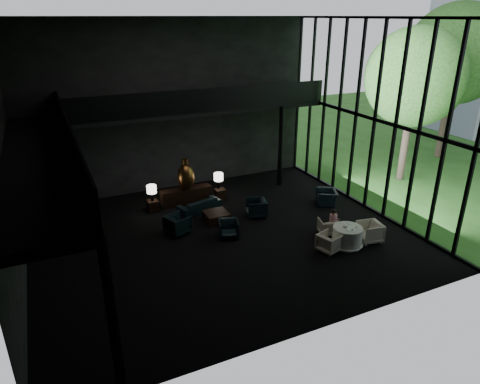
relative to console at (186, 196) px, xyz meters
name	(u,v)px	position (x,y,z in m)	size (l,w,h in m)	color
floor	(224,237)	(0.28, -3.71, -0.37)	(14.00, 12.00, 0.02)	black
ceiling	(220,16)	(0.28, -3.71, 7.63)	(14.00, 12.00, 0.02)	black
wall_back	(173,107)	(0.28, 2.29, 3.63)	(14.00, 0.04, 8.00)	black
wall_front	(319,198)	(0.28, -9.71, 3.63)	(14.00, 0.04, 8.00)	black
wall_left	(1,165)	(-6.72, -3.71, 3.63)	(0.04, 12.00, 8.00)	black
curtain_wall	(375,119)	(7.23, -3.71, 3.63)	(0.20, 12.00, 8.00)	black
mezzanine_left	(38,160)	(-5.72, -3.71, 3.63)	(2.00, 12.00, 0.25)	black
mezzanine_back	(200,109)	(1.28, 1.29, 3.63)	(12.00, 2.00, 0.25)	black
railing_left	(70,137)	(-4.72, -3.71, 4.23)	(0.06, 12.00, 1.00)	black
railing_back	(207,100)	(1.28, 0.29, 4.23)	(12.00, 0.06, 1.00)	black
column_sw	(112,317)	(-4.72, -9.41, 1.63)	(0.24, 0.24, 4.00)	black
column_nw	(68,163)	(-4.72, 1.99, 1.63)	(0.24, 0.24, 4.00)	black
column_ne	(281,147)	(5.08, 0.29, 1.63)	(0.24, 0.24, 4.00)	black
tree_near	(415,78)	(11.28, -1.71, 4.86)	(4.80, 4.80, 7.65)	#382D23
tree_far	(456,54)	(16.28, 0.29, 5.62)	(5.60, 5.60, 8.80)	#382D23
console	(186,196)	(0.00, 0.00, 0.00)	(2.34, 0.53, 0.74)	black
bronze_urn	(186,176)	(0.00, -0.12, 0.99)	(0.77, 0.77, 1.44)	#AB6A3A
side_table_left	(153,206)	(-1.60, -0.16, -0.12)	(0.45, 0.45, 0.50)	black
table_lamp_left	(152,190)	(-1.60, -0.18, 0.64)	(0.43, 0.43, 0.72)	black
side_table_right	(220,194)	(1.60, -0.19, -0.12)	(0.46, 0.46, 0.50)	black
table_lamp_right	(219,177)	(1.60, -0.04, 0.66)	(0.44, 0.44, 0.73)	black
sofa	(199,203)	(0.26, -1.01, -0.02)	(1.81, 0.53, 0.71)	#15242D
lounge_armchair_west	(178,222)	(-1.22, -2.65, 0.10)	(0.92, 0.86, 0.94)	black
lounge_armchair_east	(256,206)	(2.30, -2.56, 0.08)	(0.88, 0.82, 0.91)	black
lounge_armchair_south	(229,228)	(0.47, -3.77, 0.00)	(0.73, 0.68, 0.75)	black
window_armchair	(327,196)	(5.82, -2.75, 0.03)	(0.92, 0.60, 0.80)	black
coffee_table	(216,217)	(0.55, -2.31, -0.16)	(0.94, 0.94, 0.42)	black
dining_table	(347,238)	(4.23, -6.26, -0.04)	(1.24, 1.24, 0.75)	white
dining_chair_north	(328,227)	(4.13, -5.20, -0.06)	(0.60, 0.56, 0.62)	beige
dining_chair_east	(370,230)	(5.23, -6.35, 0.08)	(0.88, 0.83, 0.91)	beige
dining_chair_west	(329,242)	(3.38, -6.31, 0.00)	(0.72, 0.67, 0.74)	beige
child	(333,217)	(4.25, -5.33, 0.39)	(0.29, 0.29, 0.63)	pink
plate_a	(349,230)	(4.13, -6.42, 0.39)	(0.23, 0.23, 0.01)	white
plate_b	(350,223)	(4.50, -6.01, 0.39)	(0.21, 0.21, 0.01)	white
saucer	(356,228)	(4.45, -6.44, 0.38)	(0.16, 0.16, 0.01)	white
coffee_cup	(357,226)	(4.52, -6.39, 0.42)	(0.07, 0.07, 0.05)	white
cereal_bowl	(345,226)	(4.14, -6.21, 0.42)	(0.18, 0.18, 0.09)	white
cream_pot	(352,230)	(4.22, -6.51, 0.41)	(0.06, 0.06, 0.07)	#99999E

